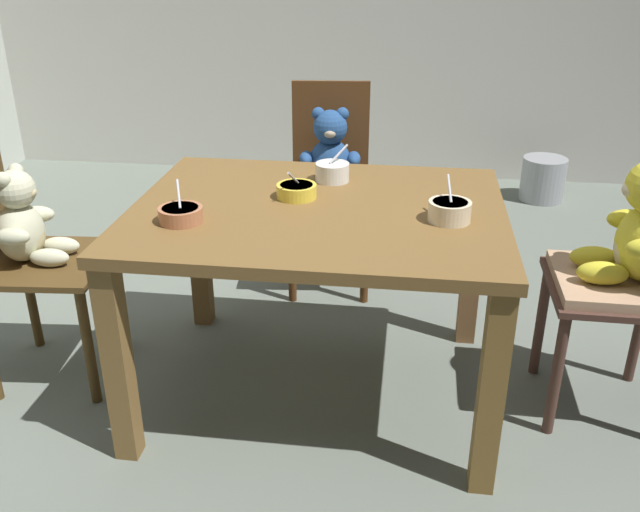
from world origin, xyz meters
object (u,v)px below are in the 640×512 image
at_px(porridge_bowl_terracotta_near_left, 181,214).
at_px(porridge_bowl_cream_near_right, 450,211).
at_px(teddy_chair_near_right, 636,252).
at_px(porridge_bowl_white_far_center, 332,172).
at_px(metal_pail, 543,179).
at_px(porridge_bowl_yellow_center, 297,191).
at_px(teddy_chair_far_center, 330,166).
at_px(teddy_chair_near_left, 25,238).
at_px(dining_table, 318,237).

xyz_separation_m(porridge_bowl_terracotta_near_left, porridge_bowl_cream_near_right, (0.81, 0.12, 0.01)).
relative_size(porridge_bowl_terracotta_near_left, porridge_bowl_cream_near_right, 1.01).
xyz_separation_m(teddy_chair_near_right, porridge_bowl_white_far_center, (-0.99, 0.22, 0.15)).
xyz_separation_m(porridge_bowl_terracotta_near_left, metal_pail, (1.50, 2.33, -0.60)).
bearing_deg(porridge_bowl_yellow_center, porridge_bowl_white_far_center, 62.37).
height_order(teddy_chair_near_right, porridge_bowl_yellow_center, teddy_chair_near_right).
height_order(teddy_chair_near_right, metal_pail, teddy_chair_near_right).
height_order(teddy_chair_far_center, metal_pail, teddy_chair_far_center).
bearing_deg(teddy_chair_near_right, porridge_bowl_yellow_center, -1.21).
xyz_separation_m(teddy_chair_far_center, metal_pail, (1.17, 1.26, -0.43)).
height_order(teddy_chair_near_left, metal_pail, teddy_chair_near_left).
bearing_deg(dining_table, teddy_chair_near_left, -178.94).
bearing_deg(porridge_bowl_yellow_center, dining_table, -42.48).
xyz_separation_m(porridge_bowl_terracotta_near_left, porridge_bowl_white_far_center, (0.41, 0.44, 0.01)).
relative_size(teddy_chair_far_center, porridge_bowl_white_far_center, 7.37).
bearing_deg(teddy_chair_near_left, teddy_chair_near_right, -3.41).
relative_size(teddy_chair_far_center, porridge_bowl_cream_near_right, 6.55).
relative_size(teddy_chair_near_right, teddy_chair_near_left, 1.02).
distance_m(teddy_chair_near_left, porridge_bowl_yellow_center, 0.96).
distance_m(teddy_chair_near_right, porridge_bowl_cream_near_right, 0.62).
bearing_deg(dining_table, teddy_chair_far_center, 94.37).
bearing_deg(dining_table, porridge_bowl_terracotta_near_left, -155.27).
xyz_separation_m(porridge_bowl_cream_near_right, metal_pail, (0.69, 2.22, -0.61)).
distance_m(teddy_chair_near_right, metal_pail, 2.16).
distance_m(teddy_chair_far_center, porridge_bowl_white_far_center, 0.66).
bearing_deg(porridge_bowl_yellow_center, teddy_chair_near_right, -1.88).
xyz_separation_m(dining_table, porridge_bowl_terracotta_near_left, (-0.39, -0.18, 0.13)).
relative_size(porridge_bowl_white_far_center, porridge_bowl_yellow_center, 0.88).
height_order(teddy_chair_far_center, porridge_bowl_yellow_center, teddy_chair_far_center).
distance_m(teddy_chair_near_left, metal_pail, 3.07).
relative_size(dining_table, teddy_chair_near_right, 1.26).
height_order(teddy_chair_near_left, porridge_bowl_cream_near_right, teddy_chair_near_left).
height_order(teddy_chair_far_center, porridge_bowl_white_far_center, teddy_chair_far_center).
relative_size(dining_table, metal_pail, 4.48).
height_order(porridge_bowl_yellow_center, metal_pail, porridge_bowl_yellow_center).
bearing_deg(metal_pail, teddy_chair_far_center, -132.92).
relative_size(porridge_bowl_yellow_center, metal_pail, 0.53).
height_order(porridge_bowl_cream_near_right, metal_pail, porridge_bowl_cream_near_right).
bearing_deg(teddy_chair_near_left, porridge_bowl_terracotta_near_left, -19.64).
relative_size(teddy_chair_near_right, porridge_bowl_cream_near_right, 6.83).
distance_m(dining_table, porridge_bowl_white_far_center, 0.30).
distance_m(porridge_bowl_cream_near_right, porridge_bowl_white_far_center, 0.51).
xyz_separation_m(dining_table, metal_pail, (1.10, 2.15, -0.47)).
distance_m(teddy_chair_near_left, porridge_bowl_white_far_center, 1.09).
bearing_deg(dining_table, porridge_bowl_white_far_center, 86.58).
bearing_deg(porridge_bowl_cream_near_right, teddy_chair_far_center, 116.68).
distance_m(porridge_bowl_terracotta_near_left, porridge_bowl_cream_near_right, 0.82).
relative_size(porridge_bowl_white_far_center, metal_pail, 0.47).
distance_m(porridge_bowl_cream_near_right, porridge_bowl_yellow_center, 0.51).
bearing_deg(porridge_bowl_white_far_center, porridge_bowl_cream_near_right, -39.50).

